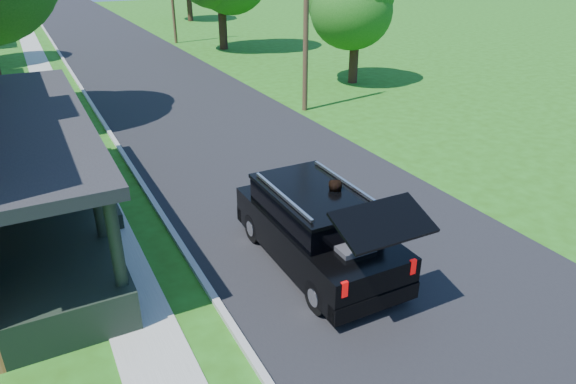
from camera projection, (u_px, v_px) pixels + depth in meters
ground at (403, 279)px, 11.55m from camera, size 140.00×140.00×0.00m
street at (164, 86)px, 27.54m from camera, size 8.00×120.00×0.02m
curb at (85, 95)px, 25.85m from camera, size 0.15×120.00×0.12m
sidewalk at (52, 99)px, 25.20m from camera, size 1.30×120.00×0.03m
black_suv at (317, 228)px, 11.76m from camera, size 2.03×5.23×2.44m
skateboarder at (332, 213)px, 11.81m from camera, size 0.91×0.76×1.69m
skateboard at (334, 258)px, 11.92m from camera, size 0.47×0.25×0.84m
utility_pole_near at (306, 12)px, 21.66m from camera, size 1.44×0.39×8.24m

